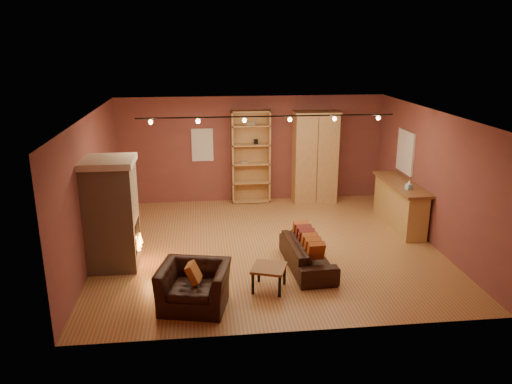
{
  "coord_description": "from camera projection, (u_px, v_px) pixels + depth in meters",
  "views": [
    {
      "loc": [
        -1.33,
        -9.68,
        4.19
      ],
      "look_at": [
        -0.23,
        0.2,
        1.15
      ],
      "focal_mm": 35.0,
      "sensor_mm": 36.0,
      "label": 1
    }
  ],
  "objects": [
    {
      "name": "fireplace",
      "position": [
        112.0,
        214.0,
        9.36
      ],
      "size": [
        1.01,
        0.98,
        2.12
      ],
      "color": "tan",
      "rests_on": "floor"
    },
    {
      "name": "floor",
      "position": [
        268.0,
        246.0,
        10.56
      ],
      "size": [
        7.0,
        7.0,
        0.0
      ],
      "primitive_type": "plane",
      "color": "#976335",
      "rests_on": "ground"
    },
    {
      "name": "track_rail",
      "position": [
        267.0,
        118.0,
        9.97
      ],
      "size": [
        5.2,
        0.09,
        0.13
      ],
      "color": "black",
      "rests_on": "ceiling"
    },
    {
      "name": "armoire",
      "position": [
        315.0,
        157.0,
        13.18
      ],
      "size": [
        1.19,
        0.68,
        2.42
      ],
      "color": "tan",
      "rests_on": "floor"
    },
    {
      "name": "back_wall",
      "position": [
        252.0,
        149.0,
        13.24
      ],
      "size": [
        7.0,
        0.02,
        2.8
      ],
      "primitive_type": "cube",
      "color": "brown",
      "rests_on": "floor"
    },
    {
      "name": "back_window",
      "position": [
        202.0,
        145.0,
        13.04
      ],
      "size": [
        0.56,
        0.04,
        0.86
      ],
      "primitive_type": "cube",
      "color": "white",
      "rests_on": "back_wall"
    },
    {
      "name": "right_wall",
      "position": [
        432.0,
        177.0,
        10.53
      ],
      "size": [
        0.02,
        6.5,
        2.8
      ],
      "primitive_type": "cube",
      "color": "brown",
      "rests_on": "floor"
    },
    {
      "name": "bar_counter",
      "position": [
        400.0,
        204.0,
        11.55
      ],
      "size": [
        0.59,
        2.2,
        1.05
      ],
      "color": "tan",
      "rests_on": "floor"
    },
    {
      "name": "loveseat",
      "position": [
        307.0,
        249.0,
        9.47
      ],
      "size": [
        0.63,
        1.84,
        0.76
      ],
      "rotation": [
        0.0,
        0.0,
        1.63
      ],
      "color": "black",
      "rests_on": "floor"
    },
    {
      "name": "bookcase",
      "position": [
        251.0,
        156.0,
        13.16
      ],
      "size": [
        1.01,
        0.39,
        2.46
      ],
      "color": "tan",
      "rests_on": "floor"
    },
    {
      "name": "right_window",
      "position": [
        406.0,
        152.0,
        11.78
      ],
      "size": [
        0.05,
        0.9,
        1.0
      ],
      "primitive_type": "cube",
      "color": "white",
      "rests_on": "right_wall"
    },
    {
      "name": "armchair",
      "position": [
        194.0,
        279.0,
        8.05
      ],
      "size": [
        1.22,
        0.93,
        0.96
      ],
      "rotation": [
        0.0,
        0.0,
        -0.22
      ],
      "color": "black",
      "rests_on": "floor"
    },
    {
      "name": "tissue_box",
      "position": [
        409.0,
        185.0,
        10.87
      ],
      "size": [
        0.15,
        0.15,
        0.23
      ],
      "rotation": [
        0.0,
        0.0,
        0.23
      ],
      "color": "#8BC0DF",
      "rests_on": "bar_counter"
    },
    {
      "name": "coffee_table",
      "position": [
        269.0,
        270.0,
        8.64
      ],
      "size": [
        0.71,
        0.71,
        0.42
      ],
      "rotation": [
        0.0,
        0.0,
        -0.34
      ],
      "color": "brown",
      "rests_on": "floor"
    },
    {
      "name": "ceiling",
      "position": [
        269.0,
        114.0,
        9.74
      ],
      "size": [
        7.0,
        7.0,
        0.0
      ],
      "primitive_type": "plane",
      "rotation": [
        3.14,
        0.0,
        0.0
      ],
      "color": "#58321C",
      "rests_on": "back_wall"
    },
    {
      "name": "left_wall",
      "position": [
        92.0,
        188.0,
        9.78
      ],
      "size": [
        0.02,
        6.5,
        2.8
      ],
      "primitive_type": "cube",
      "color": "brown",
      "rests_on": "floor"
    }
  ]
}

